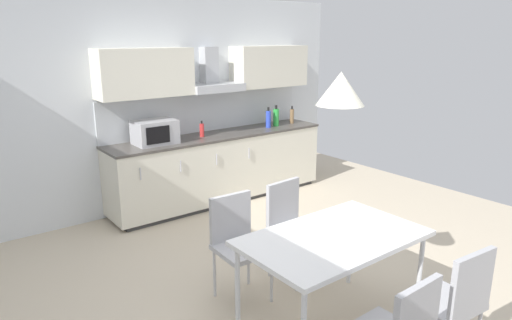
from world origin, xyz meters
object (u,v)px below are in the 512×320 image
bottle_green (276,117)px  chair_far_right (290,220)px  bottle_brown (292,116)px  chair_far_left (237,237)px  bottle_blue (268,119)px  microwave (155,132)px  bottle_red (202,130)px  pendant_lamp (341,89)px  dining_table (333,242)px  chair_near_right (455,296)px

bottle_green → chair_far_right: 2.57m
bottle_brown → chair_far_left: bearing=-139.9°
bottle_blue → chair_far_right: 2.46m
chair_far_left → microwave: bearing=82.4°
bottle_blue → chair_far_left: bearing=-134.3°
bottle_brown → chair_far_right: size_ratio=0.29×
bottle_red → pendant_lamp: size_ratio=0.63×
dining_table → chair_near_right: (0.29, -0.78, -0.16)m
bottle_blue → chair_near_right: size_ratio=0.32×
bottle_brown → bottle_blue: bottle_blue is taller
chair_near_right → pendant_lamp: bearing=110.4°
bottle_brown → bottle_blue: 0.47m
bottle_red → chair_near_right: bearing=-95.2°
dining_table → pendant_lamp: pendant_lamp is taller
microwave → chair_far_left: 2.12m
dining_table → pendant_lamp: bearing=104.0°
bottle_brown → bottle_red: 1.50m
bottle_red → chair_far_left: (-0.91, -2.05, -0.45)m
bottle_blue → dining_table: (-1.65, -2.78, -0.32)m
bottle_blue → bottle_red: (-1.03, 0.05, -0.03)m
bottle_red → chair_far_right: bottle_red is taller
bottle_brown → chair_far_right: bottle_brown is taller
bottle_red → chair_far_left: 2.29m
chair_far_right → pendant_lamp: pendant_lamp is taller
microwave → bottle_red: 0.64m
bottle_blue → pendant_lamp: 3.32m
microwave → pendant_lamp: 2.92m
bottle_brown → chair_far_left: (-2.41, -2.03, -0.47)m
chair_far_right → pendant_lamp: (-0.29, -0.78, 1.26)m
bottle_green → pendant_lamp: 3.42m
bottle_green → chair_far_left: (-2.10, -2.02, -0.49)m
bottle_red → chair_far_left: bearing=-114.0°
dining_table → chair_far_left: size_ratio=1.52×
bottle_blue → dining_table: size_ratio=0.21×
bottle_red → chair_near_right: bottle_red is taller
microwave → bottle_brown: (2.14, -0.01, -0.03)m
bottle_green → chair_near_right: bearing=-113.0°
dining_table → chair_far_right: chair_far_right is taller
bottle_brown → dining_table: bottle_brown is taller
chair_near_right → pendant_lamp: 1.51m
microwave → bottle_blue: bearing=-1.7°
microwave → dining_table: bearing=-89.6°
microwave → pendant_lamp: bearing=-89.6°
microwave → bottle_red: bearing=0.4°
bottle_brown → dining_table: 3.54m
bottle_red → pendant_lamp: 3.01m
bottle_brown → bottle_green: size_ratio=0.86×
chair_near_right → dining_table: bearing=110.4°
bottle_brown → pendant_lamp: pendant_lamp is taller
chair_far_left → pendant_lamp: (0.29, -0.78, 1.26)m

